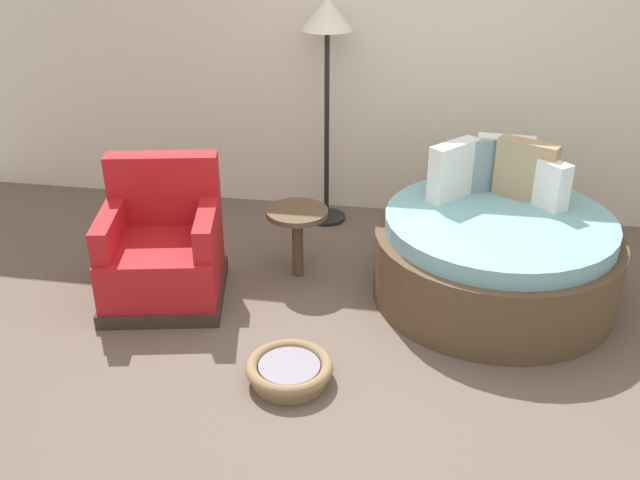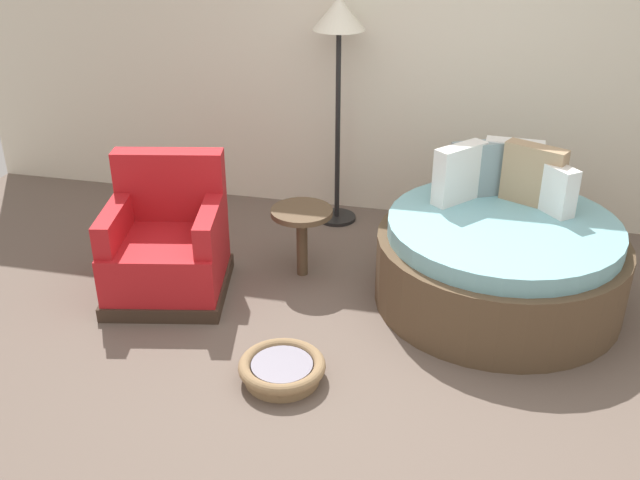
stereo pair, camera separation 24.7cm
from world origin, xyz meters
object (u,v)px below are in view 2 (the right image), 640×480
round_daybed (500,258)px  pet_basket (282,369)px  red_armchair (168,247)px  floor_lamp (339,36)px  side_table (302,221)px

round_daybed → pet_basket: 1.70m
round_daybed → red_armchair: bearing=-170.5°
round_daybed → floor_lamp: bearing=142.8°
floor_lamp → pet_basket: bearing=-86.4°
round_daybed → pet_basket: size_ratio=3.25×
floor_lamp → round_daybed: bearing=-37.2°
round_daybed → red_armchair: (-2.24, -0.38, 0.01)m
side_table → red_armchair: bearing=-153.8°
pet_basket → floor_lamp: floor_lamp is taller
pet_basket → side_table: size_ratio=0.98×
red_armchair → floor_lamp: bearing=56.9°
side_table → floor_lamp: (0.05, 0.97, 1.11)m
floor_lamp → red_armchair: bearing=-123.1°
pet_basket → side_table: bearing=99.0°
round_daybed → pet_basket: (-1.19, -1.19, -0.25)m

